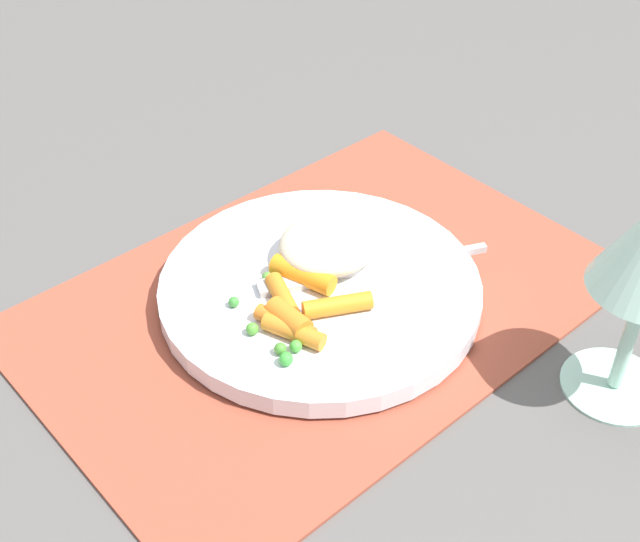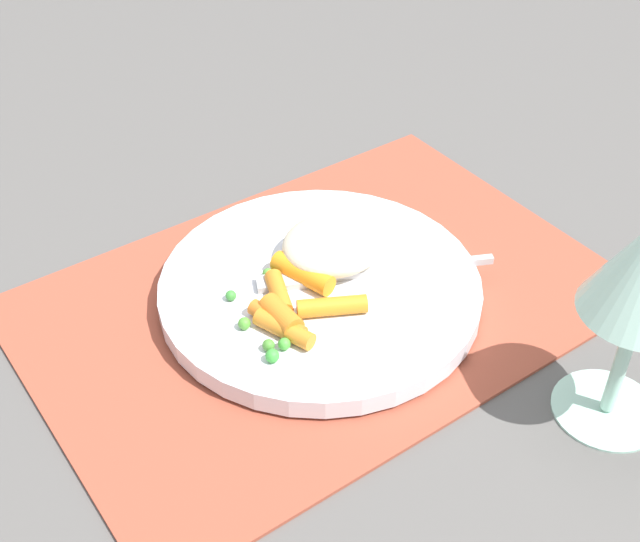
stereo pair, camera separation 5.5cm
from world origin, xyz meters
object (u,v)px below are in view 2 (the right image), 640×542
Objects in this scene: plate at (320,289)px; rice_mound at (333,244)px; fork at (351,275)px; carrot_portion at (295,303)px.

rice_mound is (-0.02, -0.02, 0.02)m from plate.
plate is 1.44× the size of fork.
plate is at bearing -25.63° from fork.
plate is at bearing 33.75° from rice_mound.
rice_mound is 0.48× the size of fork.
carrot_portion is 0.06m from fork.
fork is (-0.06, -0.01, -0.00)m from carrot_portion.
carrot_portion is 0.54× the size of fork.
fork is at bearing 84.70° from rice_mound.
rice_mound reaches higher than carrot_portion.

